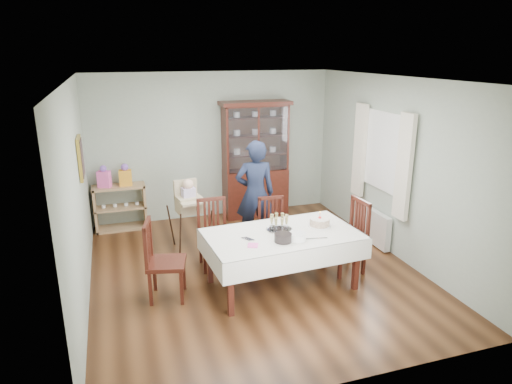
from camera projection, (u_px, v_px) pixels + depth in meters
name	position (u px, v px, depth m)	size (l,w,h in m)	color
floor	(254.00, 270.00, 6.61)	(5.00, 5.00, 0.00)	#593319
room_shell	(242.00, 148.00, 6.59)	(5.00, 5.00, 5.00)	#9EAA99
dining_table	(282.00, 259.00, 6.07)	(2.07, 1.27, 0.76)	#471811
china_cabinet	(255.00, 158.00, 8.55)	(1.30, 0.48, 2.18)	#471811
sideboard	(120.00, 207.00, 8.05)	(0.90, 0.38, 0.80)	tan
picture_frame	(80.00, 158.00, 6.20)	(0.04, 0.48, 0.58)	gold
window	(384.00, 151.00, 7.07)	(0.04, 1.02, 1.22)	white
curtain_left	(404.00, 167.00, 6.52)	(0.07, 0.30, 1.55)	silver
curtain_right	(360.00, 150.00, 7.65)	(0.07, 0.30, 1.55)	silver
radiator	(374.00, 227.00, 7.43)	(0.10, 0.80, 0.55)	white
chair_far_left	(215.00, 247.00, 6.67)	(0.46, 0.46, 1.00)	#471811
chair_far_right	(273.00, 241.00, 6.94)	(0.45, 0.45, 0.93)	#471811
chair_end_left	(166.00, 275.00, 5.80)	(0.56, 0.56, 1.04)	#471811
chair_end_right	(346.00, 250.00, 6.52)	(0.50, 0.50, 1.06)	#471811
woman	(255.00, 194.00, 7.26)	(0.63, 0.41, 1.73)	black
high_chair	(190.00, 221.00, 7.28)	(0.58, 0.58, 1.14)	black
champagne_tray	(279.00, 226.00, 6.04)	(0.35, 0.35, 0.21)	silver
birthday_cake	(320.00, 222.00, 6.18)	(0.31, 0.31, 0.21)	white
plate_stack_dark	(283.00, 238.00, 5.69)	(0.22, 0.22, 0.11)	black
plate_stack_white	(297.00, 237.00, 5.74)	(0.22, 0.22, 0.10)	white
napkin_stack	(253.00, 245.00, 5.57)	(0.12, 0.12, 0.02)	#FF5DB9
cutlery	(245.00, 239.00, 5.76)	(0.10, 0.15, 0.01)	silver
cake_knife	(316.00, 238.00, 5.79)	(0.29, 0.03, 0.01)	silver
gift_bag_pink	(104.00, 178.00, 7.80)	(0.24, 0.20, 0.39)	#FF5DB9
gift_bag_orange	(125.00, 176.00, 7.90)	(0.22, 0.16, 0.39)	orange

